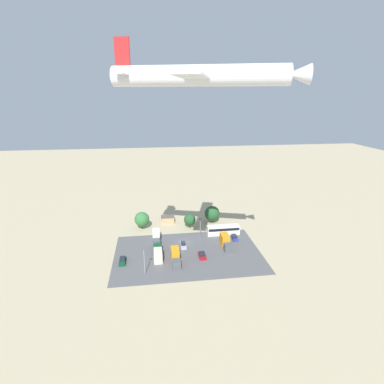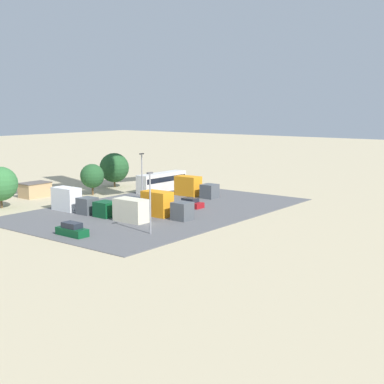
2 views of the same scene
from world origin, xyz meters
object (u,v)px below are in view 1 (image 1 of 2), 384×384
Objects in this scene: parked_car_1 at (234,238)px; airplane at (206,75)px; bus at (223,230)px; parked_car_0 at (202,255)px; parked_car_2 at (122,261)px; shed_building at (168,219)px; parked_truck_0 at (176,257)px; parked_truck_2 at (158,254)px; parked_truck_3 at (156,237)px; parked_car_3 at (183,245)px; parked_truck_1 at (226,242)px.

airplane is at bearing 61.86° from parked_car_1.
parked_car_0 is at bearing -34.49° from bus.
airplane is at bearing 136.67° from parked_car_2.
parked_truck_0 reaches higher than shed_building.
parked_truck_2 is 10.70m from parked_truck_3.
parked_car_3 is (4.96, -7.51, 0.01)m from parked_car_0.
parked_truck_3 is at bearing -83.95° from bus.
bus is 2.53× the size of parked_car_3.
parked_truck_3 is at bearing -15.38° from parked_truck_1.
parked_car_2 is at bearing -116.69° from airplane.
parked_car_1 is at bearing -141.56° from parked_car_0.
parked_car_3 is 13.84m from parked_truck_1.
parked_car_1 is 0.89× the size of parked_car_3.
parked_car_3 is 0.50× the size of parked_truck_2.
bus is 1.41× the size of parked_truck_0.
airplane is (-10.48, 31.62, 48.66)m from parked_truck_3.
parked_truck_3 is 0.22× the size of airplane.
parked_truck_0 reaches higher than parked_car_3.
airplane is at bearing 96.92° from shed_building.
bus is at bearing -173.95° from parked_truck_3.
parked_truck_0 is 18.62m from parked_truck_1.
parked_car_3 is 0.55× the size of parked_truck_1.
parked_truck_2 is (23.29, 13.19, -0.38)m from bus.
parked_car_2 is 0.97× the size of parked_car_3.
airplane reaches higher than parked_truck_0.
parked_car_2 is (36.56, 10.28, 0.03)m from parked_car_1.
parked_truck_3 reaches higher than bus.
parked_truck_3 is at bearing -28.25° from parked_car_3.
parked_car_0 is 0.96× the size of parked_car_2.
parked_truck_1 is at bearing 173.63° from parked_car_3.
parked_car_0 is 0.93× the size of parked_car_3.
parked_truck_3 is (13.50, -12.10, 0.99)m from parked_car_0.
parked_car_0 is 1.04× the size of parked_car_1.
parked_car_2 is (14.90, 27.86, -0.54)m from shed_building.
parked_car_2 is 10.53m from parked_truck_2.
parked_truck_3 reaches higher than parked_truck_2.
airplane is at bearing -63.93° from parked_truck_2.
parked_car_1 is at bearing -171.31° from parked_car_3.
parked_truck_3 is at bearing -129.91° from parked_car_2.
airplane is (-5.19, 17.86, 48.62)m from parked_truck_0.
parked_truck_2 reaches higher than parked_car_0.
parked_car_2 is at bearing 0.12° from parked_car_0.
parked_car_3 is at bearing 100.63° from shed_building.
airplane is (-10.24, 20.93, 48.82)m from parked_truck_2.
parked_truck_0 is at bearing -147.17° from airplane.
shed_building is at bearing -118.13° from parked_car_2.
parked_car_0 is 0.46× the size of parked_truck_2.
parked_truck_1 is (-17.54, 21.84, 0.35)m from shed_building.
parked_car_0 is at bearing -172.16° from airplane.
airplane is (-20.64, 19.47, 49.58)m from parked_car_2.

